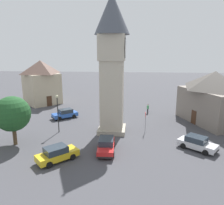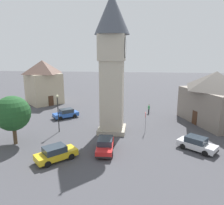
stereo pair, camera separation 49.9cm
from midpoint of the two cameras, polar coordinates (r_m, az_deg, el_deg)
ground_plane at (r=29.35m, az=0.49°, el=-7.84°), size 200.00×200.00×0.00m
clock_tower at (r=27.45m, az=0.53°, el=13.07°), size 4.44×4.44×18.03m
car_blue_kerb at (r=22.24m, az=-14.36°, el=-13.21°), size 4.13×4.09×1.53m
car_silver_kerb at (r=23.31m, az=-1.23°, el=-11.51°), size 4.23×2.03×1.53m
car_red_corner at (r=25.54m, az=22.55°, el=-10.30°), size 3.84×4.31×1.53m
car_white_side at (r=35.94m, az=-12.01°, el=-2.93°), size 3.96×4.24×1.53m
pedestrian at (r=38.36m, az=10.35°, el=-1.47°), size 0.51×0.35×1.69m
tree at (r=26.77m, az=-24.93°, el=-2.72°), size 4.08×4.08×5.80m
building_terrace_right at (r=35.57m, az=26.44°, el=1.32°), size 12.23×9.89×7.98m
building_corner_back at (r=47.37m, az=-17.84°, el=5.41°), size 9.32×9.33×9.24m
lamp_post at (r=29.06m, az=-14.03°, el=-1.31°), size 0.36×0.36×5.18m
road_sign at (r=28.79m, az=9.60°, el=-4.44°), size 0.60×0.07×2.80m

